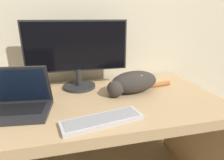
% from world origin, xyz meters
% --- Properties ---
extents(wall_back, '(6.40, 0.06, 2.60)m').
position_xyz_m(wall_back, '(0.00, 0.84, 1.30)').
color(wall_back, beige).
rests_on(wall_back, ground_plane).
extents(desk, '(1.74, 0.78, 0.71)m').
position_xyz_m(desk, '(0.00, 0.39, 0.58)').
color(desk, tan).
rests_on(desk, ground_plane).
extents(monitor, '(0.70, 0.23, 0.48)m').
position_xyz_m(monitor, '(0.00, 0.63, 0.97)').
color(monitor, '#282828').
rests_on(monitor, desk).
extents(laptop, '(0.36, 0.28, 0.25)m').
position_xyz_m(laptop, '(-0.35, 0.33, 0.76)').
color(laptop, '#232326').
rests_on(laptop, desk).
extents(external_keyboard, '(0.42, 0.20, 0.02)m').
position_xyz_m(external_keyboard, '(0.08, 0.12, 0.72)').
color(external_keyboard, '#BCBCC1').
rests_on(external_keyboard, desk).
extents(cat, '(0.51, 0.21, 0.15)m').
position_xyz_m(cat, '(0.35, 0.45, 0.79)').
color(cat, '#332D28').
rests_on(cat, desk).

